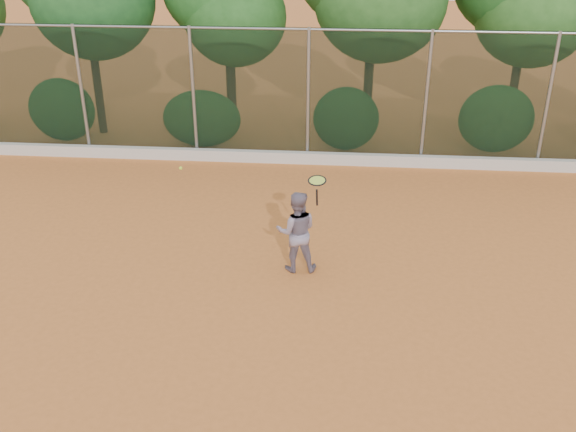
{
  "coord_description": "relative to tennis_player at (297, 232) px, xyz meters",
  "views": [
    {
      "loc": [
        0.88,
        -9.15,
        6.2
      ],
      "look_at": [
        0.0,
        1.0,
        1.25
      ],
      "focal_mm": 40.0,
      "sensor_mm": 36.0,
      "label": 1
    }
  ],
  "objects": [
    {
      "name": "concrete_curb",
      "position": [
        -0.13,
        5.52,
        -0.64
      ],
      "size": [
        24.0,
        0.2,
        0.3
      ],
      "primitive_type": "cube",
      "color": "beige",
      "rests_on": "ground"
    },
    {
      "name": "tennis_ball_in_flight",
      "position": [
        -2.19,
        0.39,
        1.03
      ],
      "size": [
        0.06,
        0.06,
        0.06
      ],
      "color": "#C6EB35",
      "rests_on": "ground"
    },
    {
      "name": "tennis_racket",
      "position": [
        0.37,
        -0.18,
        1.07
      ],
      "size": [
        0.37,
        0.37,
        0.56
      ],
      "color": "black",
      "rests_on": "ground"
    },
    {
      "name": "chainlink_fence",
      "position": [
        -0.13,
        5.7,
        1.07
      ],
      "size": [
        24.09,
        0.09,
        3.5
      ],
      "color": "black",
      "rests_on": "ground"
    },
    {
      "name": "ground",
      "position": [
        -0.13,
        -1.3,
        -0.79
      ],
      "size": [
        80.0,
        80.0,
        0.0
      ],
      "primitive_type": "plane",
      "color": "#CA6F2F",
      "rests_on": "ground"
    },
    {
      "name": "tennis_player",
      "position": [
        0.0,
        0.0,
        0.0
      ],
      "size": [
        0.82,
        0.67,
        1.58
      ],
      "primitive_type": "imported",
      "rotation": [
        0.0,
        0.0,
        3.24
      ],
      "color": "slate",
      "rests_on": "ground"
    }
  ]
}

